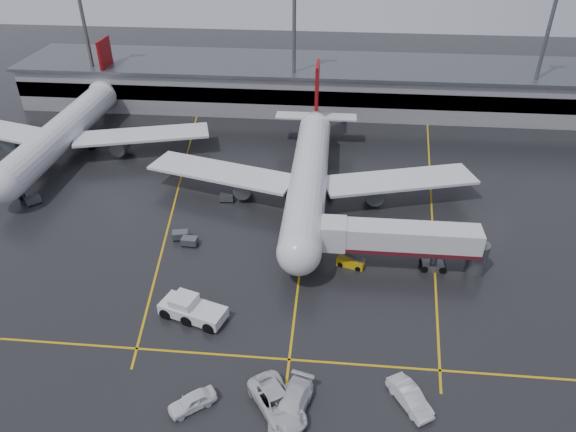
{
  "coord_description": "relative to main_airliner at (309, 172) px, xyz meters",
  "views": [
    {
      "loc": [
        3.3,
        -58.42,
        40.31
      ],
      "look_at": [
        -2.0,
        -2.0,
        4.0
      ],
      "focal_mm": 33.19,
      "sensor_mm": 36.0,
      "label": 1
    }
  ],
  "objects": [
    {
      "name": "pushback_tractor",
      "position": [
        -11.05,
        -26.58,
        -3.19
      ],
      "size": [
        7.73,
        4.99,
        2.57
      ],
      "color": "silver",
      "rests_on": "ground"
    },
    {
      "name": "service_van_a",
      "position": [
        -0.52,
        -37.59,
        -3.25
      ],
      "size": [
        6.48,
        7.49,
        1.91
      ],
      "primitive_type": "imported",
      "rotation": [
        0.0,
        0.0,
        0.59
      ],
      "color": "silver",
      "rests_on": "ground"
    },
    {
      "name": "apron_line_centre",
      "position": [
        0.0,
        -9.7,
        -4.2
      ],
      "size": [
        0.25,
        90.0,
        0.02
      ],
      "primitive_type": "cube",
      "color": "gold",
      "rests_on": "ground"
    },
    {
      "name": "belt_loader",
      "position": [
        6.1,
        -15.98,
        -3.69
      ],
      "size": [
        3.59,
        2.33,
        2.11
      ],
      "color": "#CF9F0C",
      "rests_on": "ground"
    },
    {
      "name": "service_van_d",
      "position": [
        -8.13,
        -38.02,
        -3.46
      ],
      "size": [
        4.56,
        4.09,
        1.5
      ],
      "primitive_type": "imported",
      "rotation": [
        0.0,
        0.0,
        -0.91
      ],
      "color": "white",
      "rests_on": "ground"
    },
    {
      "name": "apron_line_left",
      "position": [
        -20.0,
        0.3,
        -4.2
      ],
      "size": [
        9.99,
        69.35,
        0.02
      ],
      "primitive_type": "cube",
      "rotation": [
        0.0,
        0.0,
        0.14
      ],
      "color": "gold",
      "rests_on": "ground"
    },
    {
      "name": "service_van_c",
      "position": [
        11.27,
        -35.82,
        -3.36
      ],
      "size": [
        4.18,
        5.33,
        1.69
      ],
      "primitive_type": "imported",
      "rotation": [
        0.0,
        0.0,
        0.54
      ],
      "color": "silver",
      "rests_on": "ground"
    },
    {
      "name": "baggage_cart_b",
      "position": [
        -16.14,
        -12.33,
        -3.58
      ],
      "size": [
        2.25,
        1.73,
        1.12
      ],
      "color": "#595B60",
      "rests_on": "ground"
    },
    {
      "name": "service_van_b",
      "position": [
        0.77,
        -37.7,
        -3.29
      ],
      "size": [
        4.15,
        6.78,
        1.84
      ],
      "primitive_type": "imported",
      "rotation": [
        0.0,
        0.0,
        -0.27
      ],
      "color": "silver",
      "rests_on": "ground"
    },
    {
      "name": "light_mast_right",
      "position": [
        40.0,
        32.3,
        10.27
      ],
      "size": [
        3.0,
        1.2,
        25.45
      ],
      "color": "#595B60",
      "rests_on": "ground"
    },
    {
      "name": "baggage_cart_a",
      "position": [
        -14.58,
        -13.61,
        -3.58
      ],
      "size": [
        2.08,
        1.43,
        1.12
      ],
      "color": "#595B60",
      "rests_on": "ground"
    },
    {
      "name": "apron_line_stop",
      "position": [
        0.0,
        -31.7,
        -4.2
      ],
      "size": [
        60.0,
        0.25,
        0.02
      ],
      "primitive_type": "cube",
      "color": "gold",
      "rests_on": "ground"
    },
    {
      "name": "baggage_cart_e",
      "position": [
        -39.77,
        -5.61,
        -3.58
      ],
      "size": [
        2.35,
        2.31,
        1.12
      ],
      "color": "#595B60",
      "rests_on": "ground"
    },
    {
      "name": "main_airliner",
      "position": [
        0.0,
        0.0,
        0.0
      ],
      "size": [
        48.8,
        45.6,
        14.1
      ],
      "color": "silver",
      "rests_on": "ground"
    },
    {
      "name": "jet_bridge",
      "position": [
        11.87,
        -15.7,
        -0.28
      ],
      "size": [
        19.9,
        3.4,
        6.05
      ],
      "color": "silver",
      "rests_on": "ground"
    },
    {
      "name": "second_airliner",
      "position": [
        -42.0,
        12.0,
        0.0
      ],
      "size": [
        48.8,
        45.6,
        14.1
      ],
      "color": "silver",
      "rests_on": "ground"
    },
    {
      "name": "baggage_cart_c",
      "position": [
        -11.9,
        -2.25,
        -3.58
      ],
      "size": [
        2.06,
        1.39,
        1.12
      ],
      "color": "#595B60",
      "rests_on": "ground"
    },
    {
      "name": "apron_line_right",
      "position": [
        18.0,
        0.3,
        -4.2
      ],
      "size": [
        7.57,
        69.64,
        0.02
      ],
      "primitive_type": "cube",
      "rotation": [
        0.0,
        0.0,
        -0.1
      ],
      "color": "gold",
      "rests_on": "ground"
    },
    {
      "name": "ground",
      "position": [
        0.0,
        -9.7,
        -4.21
      ],
      "size": [
        220.0,
        220.0,
        0.0
      ],
      "primitive_type": "plane",
      "color": "black",
      "rests_on": "ground"
    },
    {
      "name": "light_mast_left",
      "position": [
        -45.0,
        32.3,
        10.27
      ],
      "size": [
        3.0,
        1.2,
        25.45
      ],
      "color": "#595B60",
      "rests_on": "ground"
    },
    {
      "name": "terminal",
      "position": [
        0.0,
        38.23,
        0.11
      ],
      "size": [
        122.0,
        19.0,
        8.6
      ],
      "color": "gray",
      "rests_on": "ground"
    },
    {
      "name": "baggage_cart_d",
      "position": [
        -45.22,
        0.15,
        -3.58
      ],
      "size": [
        2.33,
        1.91,
        1.12
      ],
      "color": "#595B60",
      "rests_on": "ground"
    },
    {
      "name": "light_mast_mid",
      "position": [
        -5.0,
        32.3,
        10.27
      ],
      "size": [
        3.0,
        1.2,
        25.45
      ],
      "color": "#595B60",
      "rests_on": "ground"
    }
  ]
}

